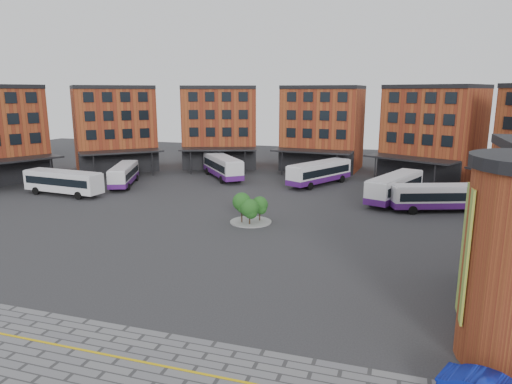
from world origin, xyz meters
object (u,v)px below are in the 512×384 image
(bus_b, at_px, (124,174))
(bus_e, at_px, (395,187))
(tree_island, at_px, (250,207))
(bus_c, at_px, (222,166))
(bus_f, at_px, (440,197))
(bus_d, at_px, (320,173))
(bus_a, at_px, (63,181))

(bus_b, relative_size, bus_e, 0.89)
(tree_island, relative_size, bus_e, 0.36)
(bus_b, relative_size, bus_c, 0.94)
(tree_island, bearing_deg, bus_f, 30.47)
(bus_d, xyz_separation_m, bus_f, (15.86, -11.17, -0.15))
(bus_b, height_order, bus_c, bus_c)
(bus_d, height_order, bus_f, bus_d)
(bus_f, bearing_deg, bus_e, -145.03)
(bus_c, bearing_deg, bus_e, -56.04)
(bus_c, height_order, bus_f, bus_c)
(bus_a, distance_m, bus_d, 35.80)
(bus_d, distance_m, bus_f, 19.40)
(tree_island, height_order, bus_a, tree_island)
(bus_a, height_order, bus_e, bus_e)
(bus_f, bearing_deg, bus_a, -102.95)
(tree_island, xyz_separation_m, bus_e, (14.24, 14.81, 0.10))
(bus_e, bearing_deg, bus_d, 165.60)
(tree_island, relative_size, bus_c, 0.38)
(bus_b, bearing_deg, bus_d, -3.78)
(bus_b, height_order, bus_f, bus_f)
(bus_c, bearing_deg, bus_a, -170.43)
(bus_c, bearing_deg, bus_f, -59.19)
(tree_island, height_order, bus_d, bus_d)
(tree_island, xyz_separation_m, bus_b, (-23.96, 13.29, -0.10))
(bus_c, height_order, bus_d, bus_c)
(bus_c, xyz_separation_m, bus_d, (15.65, -0.48, -0.07))
(bus_b, xyz_separation_m, bus_d, (27.36, 9.21, 0.20))
(bus_a, distance_m, bus_c, 23.70)
(bus_b, bearing_deg, bus_a, -138.87)
(bus_a, bearing_deg, bus_d, -55.85)
(bus_a, distance_m, bus_e, 43.28)
(bus_e, bearing_deg, bus_b, -156.76)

